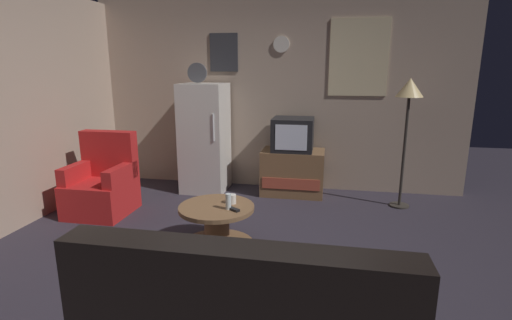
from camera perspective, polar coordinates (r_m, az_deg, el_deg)
ground_plane at (r=3.55m, az=-3.03°, el=-15.28°), size 12.00×12.00×0.00m
wall_with_art at (r=5.53m, az=2.98°, el=10.13°), size 5.20×0.12×2.75m
fridge at (r=5.43m, az=-7.58°, el=3.29°), size 0.60×0.62×1.77m
tv_stand at (r=5.32m, az=5.45°, el=-1.80°), size 0.84×0.53×0.61m
crt_tv at (r=5.21m, az=5.48°, el=3.80°), size 0.54×0.51×0.44m
standing_lamp at (r=4.96m, az=21.70°, el=8.53°), size 0.32×0.32×1.59m
coffee_table at (r=3.78m, az=-5.80°, el=-9.84°), size 0.72×0.72×0.43m
wine_glass at (r=3.58m, az=-4.12°, el=-6.16°), size 0.05×0.05×0.15m
mug_ceramic_white at (r=3.73m, az=-3.55°, el=-5.78°), size 0.08×0.08×0.09m
remote_control at (r=3.58m, az=-3.45°, el=-7.24°), size 0.15×0.12×0.02m
armchair at (r=4.98m, az=-21.75°, el=-3.46°), size 0.68×0.68×0.96m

